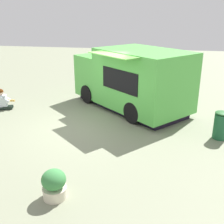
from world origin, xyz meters
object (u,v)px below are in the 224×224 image
(food_truck, at_px, (132,80))
(trash_bin, at_px, (221,125))
(planter_flowering_near, at_px, (54,184))
(person_customer, at_px, (3,101))

(food_truck, bearing_deg, trash_bin, -127.18)
(planter_flowering_near, xyz_separation_m, trash_bin, (3.64, -3.90, 0.11))
(trash_bin, bearing_deg, person_customer, 81.32)
(person_customer, bearing_deg, planter_flowering_near, -139.90)
(person_customer, bearing_deg, trash_bin, -98.68)
(food_truck, xyz_separation_m, planter_flowering_near, (-5.93, 0.89, -0.81))
(planter_flowering_near, height_order, trash_bin, trash_bin)
(person_customer, height_order, trash_bin, trash_bin)
(food_truck, bearing_deg, planter_flowering_near, 171.50)
(planter_flowering_near, distance_m, trash_bin, 5.34)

